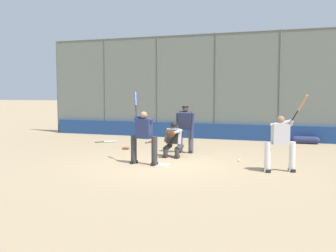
% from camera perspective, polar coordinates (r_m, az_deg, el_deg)
% --- Properties ---
extents(ground_plane, '(160.00, 160.00, 0.00)m').
position_cam_1_polar(ground_plane, '(11.49, -0.98, -5.65)').
color(ground_plane, tan).
extents(home_plate_marker, '(0.43, 0.43, 0.01)m').
position_cam_1_polar(home_plate_marker, '(11.49, -0.98, -5.62)').
color(home_plate_marker, white).
rests_on(home_plate_marker, ground_plane).
extents(backstop_fence, '(16.90, 0.08, 4.75)m').
position_cam_1_polar(backstop_fence, '(17.93, 6.88, 6.02)').
color(backstop_fence, '#515651').
rests_on(backstop_fence, ground_plane).
extents(padding_wall, '(16.48, 0.18, 0.70)m').
position_cam_1_polar(padding_wall, '(17.91, 6.74, -0.76)').
color(padding_wall, navy).
rests_on(padding_wall, ground_plane).
extents(bleachers_beyond, '(11.77, 2.50, 1.48)m').
position_cam_1_polar(bleachers_beyond, '(20.82, 3.92, 0.42)').
color(bleachers_beyond, slate).
rests_on(bleachers_beyond, ground_plane).
extents(batter_at_plate, '(0.96, 0.71, 2.13)m').
position_cam_1_polar(batter_at_plate, '(11.47, -3.55, -1.40)').
color(batter_at_plate, '#333333').
rests_on(batter_at_plate, ground_plane).
extents(catcher_behind_plate, '(0.61, 0.72, 1.16)m').
position_cam_1_polar(catcher_behind_plate, '(12.73, 0.74, -1.88)').
color(catcher_behind_plate, '#333333').
rests_on(catcher_behind_plate, ground_plane).
extents(umpire_home, '(0.67, 0.44, 1.65)m').
position_cam_1_polar(umpire_home, '(13.63, 2.53, -0.24)').
color(umpire_home, '#4C4C51').
rests_on(umpire_home, ground_plane).
extents(batter_on_deck, '(1.09, 0.57, 2.05)m').
position_cam_1_polar(batter_on_deck, '(10.76, 16.04, -2.18)').
color(batter_on_deck, silver).
rests_on(batter_on_deck, ground_plane).
extents(spare_bat_near_backstop, '(0.18, 0.85, 0.07)m').
position_cam_1_polar(spare_bat_near_backstop, '(16.63, -2.34, -2.26)').
color(spare_bat_near_backstop, black).
rests_on(spare_bat_near_backstop, ground_plane).
extents(spare_bat_by_padding, '(0.70, 0.64, 0.07)m').
position_cam_1_polar(spare_bat_by_padding, '(16.78, -8.63, -2.25)').
color(spare_bat_by_padding, black).
rests_on(spare_bat_by_padding, ground_plane).
extents(fielding_glove_on_dirt, '(0.28, 0.21, 0.10)m').
position_cam_1_polar(fielding_glove_on_dirt, '(14.63, -6.15, -3.21)').
color(fielding_glove_on_dirt, brown).
rests_on(fielding_glove_on_dirt, ground_plane).
extents(baseball_loose, '(0.07, 0.07, 0.07)m').
position_cam_1_polar(baseball_loose, '(12.20, 10.27, -4.93)').
color(baseball_loose, white).
rests_on(baseball_loose, ground_plane).
extents(equipment_bag_dugout_side, '(1.11, 0.31, 0.31)m').
position_cam_1_polar(equipment_bag_dugout_side, '(17.09, 19.34, -1.93)').
color(equipment_bag_dugout_side, navy).
rests_on(equipment_bag_dugout_side, ground_plane).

